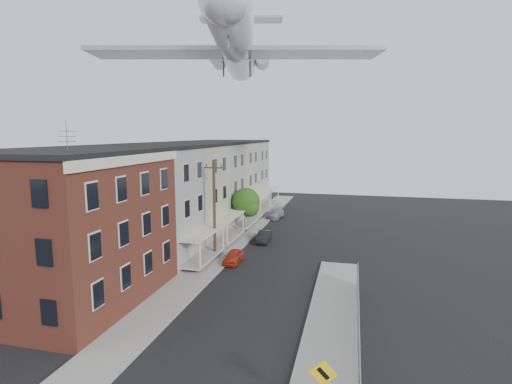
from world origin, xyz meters
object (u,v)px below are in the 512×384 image
warning_sign (323,382)px  street_tree (247,203)px  utility_pole (214,208)px  car_mid (264,236)px  car_far (276,214)px  car_near (233,257)px  airplane (236,45)px

warning_sign → street_tree: (-10.87, 28.95, 1.57)m
utility_pole → car_mid: 8.32m
car_mid → car_far: size_ratio=0.85×
car_near → car_mid: size_ratio=0.94×
car_near → car_far: bearing=88.6°
warning_sign → car_far: 38.72m
utility_pole → car_mid: utility_pole is taller
car_near → car_mid: car_mid is taller
street_tree → car_near: 11.27m
car_mid → car_far: 12.09m
warning_sign → airplane: bearing=114.6°
car_mid → airplane: airplane is taller
utility_pole → car_near: bearing=-22.8°
car_far → airplane: bearing=-85.2°
warning_sign → car_near: bearing=116.8°
warning_sign → car_near: size_ratio=0.85×
warning_sign → airplane: size_ratio=0.10×
warning_sign → car_far: warning_sign is taller
street_tree → warning_sign: bearing=-69.4°
car_mid → utility_pole: bearing=-118.9°
utility_pole → car_far: bearing=83.9°
street_tree → airplane: (1.29, -8.05, 15.56)m
car_near → car_far: size_ratio=0.79×
car_near → car_far: (0.00, 19.41, 0.04)m
car_mid → warning_sign: bearing=-75.8°
utility_pole → car_far: size_ratio=2.18×
street_tree → car_mid: street_tree is taller
car_near → airplane: airplane is taller
car_near → airplane: size_ratio=0.12×
utility_pole → car_near: 4.65m
utility_pole → airplane: airplane is taller
car_mid → airplane: (-1.50, -4.66, 18.44)m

